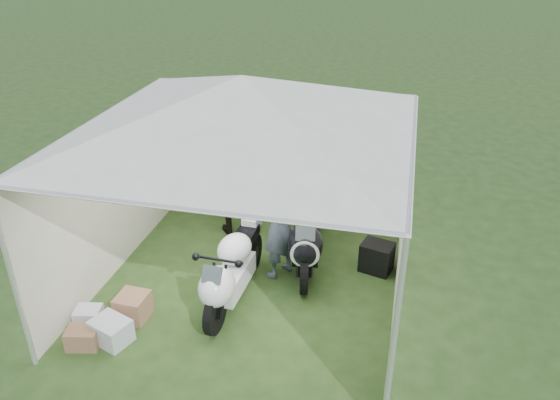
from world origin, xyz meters
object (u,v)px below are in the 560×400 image
Objects in this scene: motorcycle_white at (231,269)px; crate_2 at (89,316)px; equipment_box at (377,257)px; crate_0 at (111,331)px; person_blue_jacket at (279,225)px; motorcycle_black at (306,230)px; crate_1 at (133,306)px; crate_3 at (83,338)px; paddock_stand at (307,222)px; person_dark_jacket at (234,183)px; canopy_tent at (244,110)px.

crate_2 is (-1.64, -0.84, -0.42)m from motorcycle_white.
equipment_box is 3.78m from crate_0.
motorcycle_white is 1.21× the size of person_blue_jacket.
person_blue_jacket is at bearing -145.03° from motorcycle_black.
crate_1 is at bearing -148.07° from motorcycle_black.
motorcycle_white is at bearing 0.54° from person_blue_jacket.
crate_2 is 0.85× the size of crate_3.
crate_0 is (-1.81, -3.15, -0.01)m from paddock_stand.
motorcycle_black reaches higher than equipment_box.
person_blue_jacket is (-0.16, -1.29, 0.65)m from paddock_stand.
crate_3 is (-2.26, -2.34, -0.47)m from motorcycle_black.
crate_3 is (-2.10, -3.31, -0.03)m from paddock_stand.
person_dark_jacket reaches higher than equipment_box.
paddock_stand is 1.30× the size of crate_2.
person_dark_jacket reaches higher than person_blue_jacket.
motorcycle_white is 2.21m from equipment_box.
crate_1 is at bearing -19.13° from person_blue_jacket.
equipment_box is (1.04, 0.10, -0.38)m from motorcycle_black.
motorcycle_black is 1.53m from person_dark_jacket.
person_blue_jacket is 1.54m from equipment_box.
motorcycle_white is at bearing 27.11° from crate_2.
motorcycle_black is 4.90× the size of equipment_box.
motorcycle_black reaches higher than crate_0.
crate_1 is 0.72m from crate_3.
person_blue_jacket reaches higher than crate_2.
crate_0 is (-1.98, -2.18, -0.45)m from motorcycle_black.
crate_1 reaches higher than crate_3.
paddock_stand is at bearing 90.00° from motorcycle_black.
person_dark_jacket is 4.53× the size of crate_3.
crate_1 is 0.55m from crate_2.
motorcycle_black is 1.08m from paddock_stand.
motorcycle_black is at bearing 57.97° from motorcycle_white.
canopy_tent is 2.98m from paddock_stand.
motorcycle_black is 5.67× the size of crate_1.
canopy_tent reaches higher than person_blue_jacket.
canopy_tent reaches higher than crate_3.
canopy_tent is 3.13m from crate_0.
paddock_stand reaches higher than crate_0.
canopy_tent is 12.83× the size of equipment_box.
crate_2 is at bearing -152.57° from crate_1.
motorcycle_white reaches higher than crate_1.
crate_1 reaches higher than crate_2.
equipment_box is 4.11m from crate_3.
equipment_box reaches higher than crate_3.
person_blue_jacket is at bearing 48.38° from canopy_tent.
motorcycle_black is 6.72× the size of crate_2.
equipment_box is 1.16× the size of crate_1.
paddock_stand is 3.21m from crate_1.
person_blue_jacket is 5.02× the size of crate_2.
person_dark_jacket reaches higher than crate_3.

